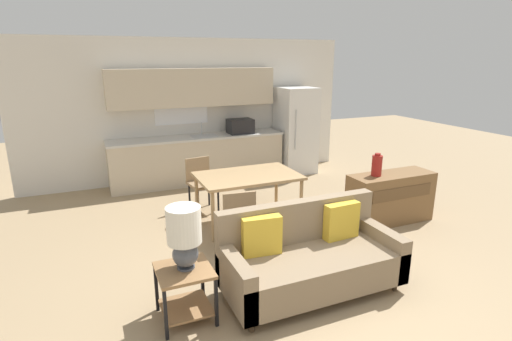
% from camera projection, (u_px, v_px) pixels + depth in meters
% --- Properties ---
extents(ground_plane, '(20.00, 20.00, 0.00)m').
position_uv_depth(ground_plane, '(313.00, 298.00, 4.05)').
color(ground_plane, '#9E8460').
extents(wall_back, '(6.40, 0.07, 2.70)m').
position_uv_depth(wall_back, '(192.00, 110.00, 7.76)').
color(wall_back, silver).
rests_on(wall_back, ground_plane).
extents(kitchen_counter, '(3.34, 0.65, 2.15)m').
position_uv_depth(kitchen_counter, '(198.00, 139.00, 7.64)').
color(kitchen_counter, beige).
rests_on(kitchen_counter, ground_plane).
extents(refrigerator, '(0.71, 0.79, 1.76)m').
position_uv_depth(refrigerator, '(295.00, 130.00, 8.30)').
color(refrigerator, white).
rests_on(refrigerator, ground_plane).
extents(dining_table, '(1.43, 0.92, 0.74)m').
position_uv_depth(dining_table, '(248.00, 179.00, 5.70)').
color(dining_table, tan).
rests_on(dining_table, ground_plane).
extents(couch, '(1.83, 0.80, 0.89)m').
position_uv_depth(couch, '(308.00, 258.00, 4.13)').
color(couch, '#3D2D1E').
rests_on(couch, ground_plane).
extents(side_table, '(0.49, 0.49, 0.51)m').
position_uv_depth(side_table, '(185.00, 285.00, 3.65)').
color(side_table, olive).
rests_on(side_table, ground_plane).
extents(table_lamp, '(0.31, 0.31, 0.59)m').
position_uv_depth(table_lamp, '(184.00, 234.00, 3.53)').
color(table_lamp, '#4C515B').
rests_on(table_lamp, side_table).
extents(credenza, '(1.29, 0.46, 0.73)m').
position_uv_depth(credenza, '(390.00, 198.00, 5.84)').
color(credenza, brown).
rests_on(credenza, ground_plane).
extents(vase, '(0.14, 0.14, 0.32)m').
position_uv_depth(vase, '(377.00, 165.00, 5.61)').
color(vase, maroon).
rests_on(vase, credenza).
extents(dining_chair_near_left, '(0.46, 0.46, 0.82)m').
position_uv_depth(dining_chair_near_left, '(237.00, 216.00, 4.88)').
color(dining_chair_near_left, '#997A56').
rests_on(dining_chair_near_left, ground_plane).
extents(dining_chair_far_left, '(0.48, 0.48, 0.82)m').
position_uv_depth(dining_chair_far_left, '(201.00, 181.00, 6.28)').
color(dining_chair_far_left, '#997A56').
rests_on(dining_chair_far_left, ground_plane).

